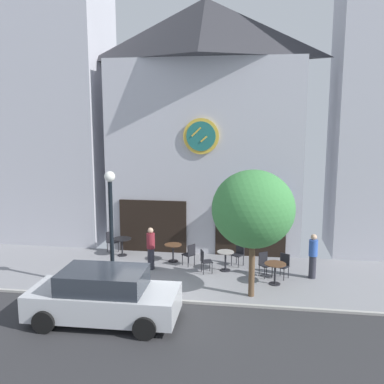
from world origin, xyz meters
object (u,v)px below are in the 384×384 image
Objects in this scene: cafe_chair_corner at (111,240)px; cafe_table_leftmost at (173,249)px; street_lamp at (111,231)px; parked_car_silver at (104,296)px; cafe_chair_by_entrance at (190,253)px; cafe_chair_curbside at (205,260)px; cafe_table_near_curb at (225,258)px; cafe_table_near_door at (122,243)px; pedestrian_blue at (313,255)px; cafe_table_center at (275,269)px; street_tree at (253,209)px; pedestrian_maroon at (151,248)px; cafe_chair_near_lamp at (239,253)px; cafe_chair_facing_wall at (283,264)px; cafe_chair_left_end at (265,262)px.

cafe_table_leftmost is at bearing -17.40° from cafe_chair_corner.
street_lamp is 4.58× the size of cafe_chair_corner.
cafe_table_leftmost is 5.62m from parked_car_silver.
cafe_chair_by_entrance is 0.99m from cafe_chair_curbside.
cafe_table_leftmost is 2.34m from cafe_table_near_curb.
cafe_table_near_door is 7.91m from pedestrian_blue.
street_tree is at bearing -124.92° from cafe_table_center.
cafe_chair_near_lamp is at bearing 16.08° from pedestrian_maroon.
street_lamp reaches higher than cafe_chair_near_lamp.
cafe_table_center is at bearing 35.82° from parked_car_silver.
cafe_chair_near_lamp is (-1.36, 1.83, -0.04)m from cafe_table_center.
cafe_chair_curbside is (2.90, 2.14, -1.57)m from street_lamp.
cafe_table_near_door is 5.03m from cafe_chair_near_lamp.
cafe_chair_curbside is 5.00m from parked_car_silver.
street_lamp is 5.23× the size of cafe_table_near_door.
cafe_chair_near_lamp reaches higher than cafe_table_near_door.
pedestrian_maroon is at bearing 178.26° from cafe_chair_facing_wall.
pedestrian_maroon is (0.78, 2.25, -1.23)m from street_lamp.
pedestrian_maroon is (-5.06, 0.15, 0.33)m from cafe_chair_facing_wall.
cafe_chair_facing_wall is 2.03m from cafe_chair_near_lamp.
street_lamp reaches higher than cafe_table_leftmost.
cafe_chair_facing_wall and cafe_chair_left_end have the same top height.
cafe_table_center is 3.60m from cafe_chair_by_entrance.
cafe_table_center is 4.82m from pedestrian_maroon.
street_lamp is 2.68m from pedestrian_maroon.
street_tree reaches higher than cafe_chair_corner.
cafe_table_near_curb is 0.18× the size of parked_car_silver.
pedestrian_blue is at bearing 42.21° from street_tree.
cafe_chair_curbside is at bearing -178.95° from pedestrian_blue.
cafe_table_near_curb is at bearing 148.33° from cafe_table_center.
cafe_chair_facing_wall is 7.64m from cafe_chair_corner.
street_tree is at bearing 30.30° from parked_car_silver.
cafe_table_center is at bearing -24.15° from cafe_chair_by_entrance.
pedestrian_blue is (4.00, 0.07, 0.33)m from cafe_chair_curbside.
pedestrian_blue is 7.80m from parked_car_silver.
cafe_table_leftmost is 0.17× the size of parked_car_silver.
cafe_chair_curbside is at bearing -23.02° from cafe_table_near_door.
street_lamp is 4.58× the size of cafe_chair_near_lamp.
cafe_table_near_door is 1.02× the size of cafe_table_center.
cafe_chair_near_lamp is (-1.69, 1.12, 0.00)m from cafe_chair_facing_wall.
cafe_chair_by_entrance is 0.54× the size of pedestrian_maroon.
pedestrian_blue is (8.40, -2.00, 0.33)m from cafe_chair_corner.
cafe_table_center is at bearing -31.67° from cafe_table_near_curb.
cafe_table_near_door is 0.80m from cafe_chair_corner.
cafe_chair_near_lamp is (4.15, 3.22, -1.57)m from street_lamp.
cafe_table_near_door is 2.36m from cafe_table_leftmost.
cafe_chair_curbside is (-0.77, -0.38, 0.01)m from cafe_table_near_curb.
cafe_chair_by_entrance is at bearing 166.34° from cafe_chair_left_end.
street_tree is at bearing -103.26° from cafe_chair_left_end.
cafe_table_near_door is at bearing 165.15° from cafe_chair_left_end.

